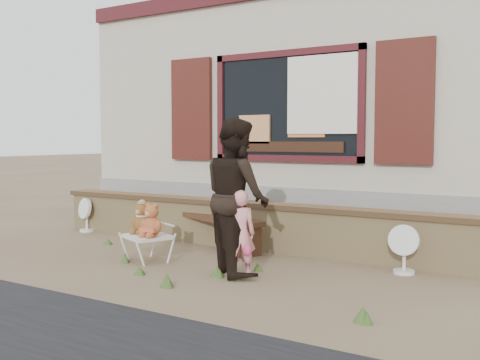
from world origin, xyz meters
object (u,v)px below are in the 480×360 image
Objects in this scene: bench at (216,224)px; adult at (237,196)px; teddy_bear_right at (152,219)px; teddy_bear_left at (142,217)px; child at (240,234)px; folding_chair at (147,237)px.

bench is 1.01× the size of adult.
bench is 1.68m from adult.
adult is (1.17, 0.11, 0.35)m from teddy_bear_right.
teddy_bear_left is 1.57m from child.
teddy_bear_left is at bearing -180.00° from teddy_bear_right.
adult reaches higher than teddy_bear_right.
teddy_bear_left is (-0.13, 0.05, 0.24)m from folding_chair.
teddy_bear_left is 1.47m from adult.
teddy_bear_right is at bearing 42.31° from adult.
teddy_bear_left is 0.42× the size of child.
adult is (1.43, -0.00, 0.35)m from teddy_bear_left.
bench is at bearing -86.71° from child.
teddy_bear_left reaches higher than bench.
child is at bearing 17.20° from teddy_bear_left.
folding_chair is (-0.23, -1.21, -0.03)m from bench.
adult is at bearing -25.29° from bench.
bench is at bearing 108.50° from teddy_bear_right.
folding_chair is 0.28m from teddy_bear_left.
child is 0.45m from adult.
teddy_bear_left reaches higher than folding_chair.
teddy_bear_right is at bearing -72.52° from bench.
adult reaches higher than bench.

